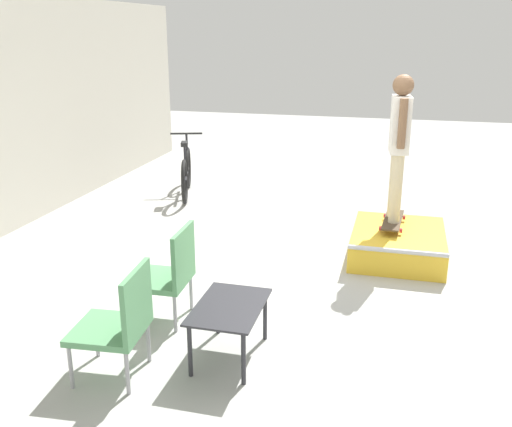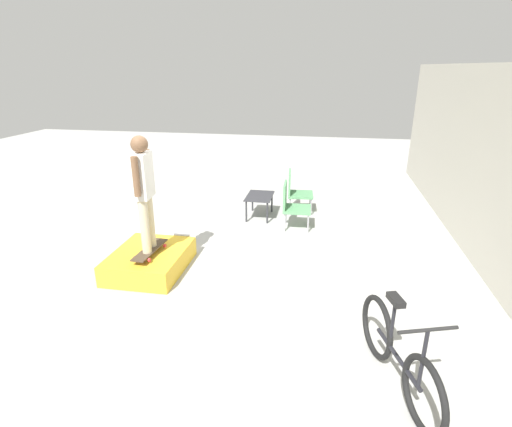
{
  "view_description": "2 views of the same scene",
  "coord_description": "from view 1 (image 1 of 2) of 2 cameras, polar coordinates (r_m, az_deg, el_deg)",
  "views": [
    {
      "loc": [
        -5.5,
        -0.59,
        2.55
      ],
      "look_at": [
        0.2,
        0.89,
        0.64
      ],
      "focal_mm": 40.0,
      "sensor_mm": 36.0,
      "label": 1
    },
    {
      "loc": [
        6.07,
        1.92,
        2.94
      ],
      "look_at": [
        0.18,
        0.88,
        0.74
      ],
      "focal_mm": 28.0,
      "sensor_mm": 36.0,
      "label": 2
    }
  ],
  "objects": [
    {
      "name": "patio_chair_right",
      "position": [
        5.21,
        -8.7,
        -5.71
      ],
      "size": [
        0.54,
        0.54,
        0.89
      ],
      "rotation": [
        0.0,
        0.0,
        3.18
      ],
      "color": "#99999E",
      "rests_on": "ground_plane"
    },
    {
      "name": "skateboard_on_ramp",
      "position": [
        6.92,
        13.52,
        -0.65
      ],
      "size": [
        0.81,
        0.29,
        0.07
      ],
      "rotation": [
        0.0,
        0.0,
        -0.06
      ],
      "color": "#473828",
      "rests_on": "skate_ramp_box"
    },
    {
      "name": "patio_chair_left",
      "position": [
        4.45,
        -13.45,
        -10.31
      ],
      "size": [
        0.56,
        0.56,
        0.89
      ],
      "rotation": [
        0.0,
        0.0,
        3.23
      ],
      "color": "#99999E",
      "rests_on": "ground_plane"
    },
    {
      "name": "person_skater",
      "position": [
        6.68,
        14.14,
        7.44
      ],
      "size": [
        0.57,
        0.24,
        1.67
      ],
      "rotation": [
        0.0,
        0.0,
        0.1
      ],
      "color": "#C6B793",
      "rests_on": "skateboard_on_ramp"
    },
    {
      "name": "coffee_table",
      "position": [
        4.61,
        -2.69,
        -9.88
      ],
      "size": [
        0.78,
        0.52,
        0.46
      ],
      "color": "#2D2D33",
      "rests_on": "ground_plane"
    },
    {
      "name": "skate_ramp_box",
      "position": [
        6.88,
        13.99,
        -2.94
      ],
      "size": [
        1.34,
        1.05,
        0.34
      ],
      "color": "gold",
      "rests_on": "ground_plane"
    },
    {
      "name": "ground_plane",
      "position": [
        6.09,
        7.69,
        -6.95
      ],
      "size": [
        24.0,
        24.0,
        0.0
      ],
      "primitive_type": "plane",
      "color": "#A8A8A3"
    },
    {
      "name": "bicycle",
      "position": [
        9.19,
        -6.98,
        4.06
      ],
      "size": [
        1.57,
        0.65,
        0.94
      ],
      "rotation": [
        0.0,
        0.0,
        0.31
      ],
      "color": "black",
      "rests_on": "ground_plane"
    }
  ]
}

